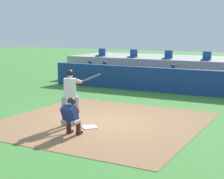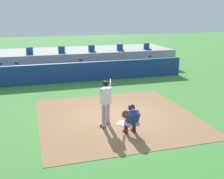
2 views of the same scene
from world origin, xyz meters
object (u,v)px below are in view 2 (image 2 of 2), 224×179
dugout_player_1 (17,72)px  stadium_seat_5 (147,48)px  stadium_seat_2 (62,51)px  stadium_seat_3 (92,50)px  dugout_player_3 (150,64)px  dugout_player_2 (81,68)px  batter_at_plate (106,100)px  dugout_player_0 (1,73)px  stadium_seat_4 (120,49)px  home_plate (123,123)px  stadium_seat_1 (30,53)px  catcher_crouched (131,118)px

dugout_player_1 → stadium_seat_5: bearing=12.1°
stadium_seat_2 → stadium_seat_3: 2.17m
dugout_player_3 → dugout_player_2: bearing=180.0°
batter_at_plate → stadium_seat_3: (1.77, 10.17, 0.50)m
dugout_player_0 → stadium_seat_3: size_ratio=2.71×
stadium_seat_4 → stadium_seat_2: bearing=180.0°
dugout_player_3 → home_plate: bearing=-120.5°
home_plate → stadium_seat_1: (-3.25, 10.18, 1.51)m
dugout_player_3 → stadium_seat_5: bearing=73.2°
stadium_seat_4 → catcher_crouched: bearing=-106.4°
dugout_player_0 → dugout_player_3: size_ratio=1.00×
catcher_crouched → stadium_seat_2: bearing=95.5°
stadium_seat_4 → stadium_seat_1: bearing=180.0°
batter_at_plate → stadium_seat_5: (6.10, 10.17, 0.50)m
dugout_player_0 → stadium_seat_5: 10.69m
catcher_crouched → stadium_seat_1: bearing=106.2°
home_plate → stadium_seat_2: (-1.08, 10.18, 1.51)m
stadium_seat_4 → dugout_player_3: bearing=-52.7°
dugout_player_3 → stadium_seat_5: 2.29m
stadium_seat_5 → dugout_player_2: bearing=-159.8°
dugout_player_3 → stadium_seat_4: (-1.55, 2.03, 0.86)m
dugout_player_0 → dugout_player_1: bearing=0.0°
stadium_seat_5 → dugout_player_3: bearing=-106.8°
catcher_crouched → home_plate: bearing=88.6°
batter_at_plate → dugout_player_0: size_ratio=1.39×
stadium_seat_1 → stadium_seat_4: size_ratio=1.00×
catcher_crouched → dugout_player_0: size_ratio=1.30×
dugout_player_0 → stadium_seat_1: bearing=48.7°
stadium_seat_2 → dugout_player_1: bearing=-146.0°
stadium_seat_2 → stadium_seat_4: bearing=0.0°
dugout_player_0 → stadium_seat_4: (8.29, 2.03, 0.86)m
catcher_crouched → dugout_player_0: bearing=118.9°
catcher_crouched → dugout_player_2: bearing=90.5°
stadium_seat_1 → batter_at_plate: bearing=-75.8°
stadium_seat_5 → stadium_seat_2: bearing=180.0°
batter_at_plate → dugout_player_0: (-4.35, 8.13, -0.36)m
home_plate → dugout_player_3: dugout_player_3 is taller
home_plate → dugout_player_1: 9.14m
dugout_player_2 → stadium_seat_2: (-0.97, 2.03, 0.86)m
dugout_player_1 → stadium_seat_5: stadium_seat_5 is taller
stadium_seat_1 → stadium_seat_3: size_ratio=1.00×
batter_at_plate → stadium_seat_1: stadium_seat_1 is taller
catcher_crouched → dugout_player_2: 9.08m
stadium_seat_2 → dugout_player_3: bearing=-19.1°
home_plate → dugout_player_2: dugout_player_2 is taller
stadium_seat_3 → stadium_seat_5: size_ratio=1.00×
catcher_crouched → stadium_seat_1: (-3.23, 11.12, 0.93)m
stadium_seat_1 → dugout_player_3: bearing=-14.2°
home_plate → dugout_player_0: size_ratio=0.34×
dugout_player_0 → stadium_seat_4: stadium_seat_4 is taller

